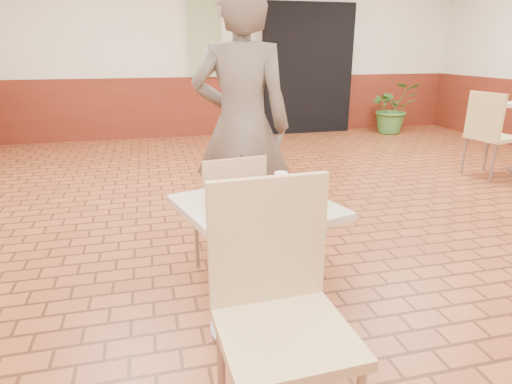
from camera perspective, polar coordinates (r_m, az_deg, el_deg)
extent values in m
cube|color=brown|center=(3.28, 16.41, -8.71)|extent=(8.00, 10.00, 0.01)
cube|color=beige|center=(7.65, -2.27, 18.91)|extent=(8.00, 0.01, 3.00)
cube|color=#5C1F11|center=(7.69, -2.14, 11.44)|extent=(8.00, 0.04, 1.00)
cube|color=black|center=(7.87, 6.88, 15.88)|extent=(1.60, 0.22, 2.20)
cube|color=gray|center=(7.49, -6.95, 19.57)|extent=(0.50, 0.03, 1.20)
cube|color=#B2A88F|center=(2.13, 0.00, -2.02)|extent=(0.69, 0.69, 0.04)
cylinder|color=gray|center=(2.28, 0.00, -10.66)|extent=(0.08, 0.08, 0.69)
cylinder|color=gray|center=(2.46, 0.00, -17.43)|extent=(0.50, 0.50, 0.03)
cube|color=tan|center=(1.63, 3.96, -18.53)|extent=(0.49, 0.49, 0.04)
cube|color=tan|center=(1.66, 1.64, -6.51)|extent=(0.47, 0.05, 0.51)
cylinder|color=gray|center=(1.90, -4.67, -22.07)|extent=(0.03, 0.03, 0.46)
cylinder|color=gray|center=(1.99, 7.46, -19.84)|extent=(0.03, 0.03, 0.46)
cube|color=tan|center=(2.81, -3.90, -3.62)|extent=(0.44, 0.44, 0.04)
cube|color=tan|center=(2.57, -2.79, -0.19)|extent=(0.39, 0.08, 0.43)
cylinder|color=gray|center=(3.09, -1.78, -5.71)|extent=(0.03, 0.03, 0.38)
cylinder|color=gray|center=(3.00, -7.89, -6.64)|extent=(0.03, 0.03, 0.38)
cylinder|color=gray|center=(2.80, 0.59, -8.36)|extent=(0.03, 0.03, 0.38)
cylinder|color=gray|center=(2.71, -6.13, -9.51)|extent=(0.03, 0.03, 0.38)
imported|color=brown|center=(3.02, -1.92, 8.63)|extent=(0.78, 0.62, 1.88)
cube|color=red|center=(2.12, 0.00, -1.21)|extent=(0.46, 0.36, 0.03)
cube|color=#E18585|center=(2.11, 0.00, -0.84)|extent=(0.41, 0.31, 0.00)
torus|color=#D27F4C|center=(2.15, -2.58, 0.00)|extent=(0.12, 0.12, 0.03)
ellipsoid|color=#D9723F|center=(2.10, 2.21, -0.44)|extent=(0.13, 0.07, 0.03)
cube|color=white|center=(2.09, 2.21, 0.08)|extent=(0.12, 0.06, 0.01)
ellipsoid|color=#AE7218|center=(2.08, 0.75, -0.79)|extent=(0.03, 0.03, 0.02)
cylinder|color=silver|center=(2.23, 3.36, 1.49)|extent=(0.07, 0.07, 0.09)
cylinder|color=blue|center=(2.23, 3.36, 1.60)|extent=(0.07, 0.07, 0.02)
cube|color=#D3C27E|center=(5.77, 29.06, 6.39)|extent=(0.54, 0.54, 0.04)
cube|color=#D3C27E|center=(5.56, 28.21, 9.03)|extent=(0.12, 0.46, 0.50)
cylinder|color=gray|center=(6.09, 28.35, 4.65)|extent=(0.03, 0.03, 0.45)
cylinder|color=gray|center=(5.55, 29.05, 3.36)|extent=(0.03, 0.03, 0.45)
cylinder|color=gray|center=(5.78, 25.97, 4.36)|extent=(0.03, 0.03, 0.45)
imported|color=#3A722D|center=(8.14, 17.77, 10.63)|extent=(0.90, 0.80, 0.90)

